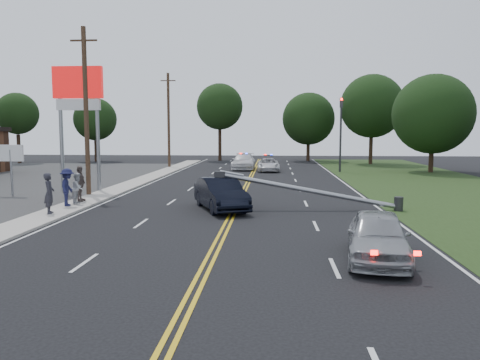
# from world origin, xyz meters

# --- Properties ---
(ground) EXTENTS (120.00, 120.00, 0.00)m
(ground) POSITION_xyz_m (0.00, 0.00, 0.00)
(ground) COLOR black
(ground) RESTS_ON ground
(sidewalk) EXTENTS (1.80, 70.00, 0.12)m
(sidewalk) POSITION_xyz_m (-8.40, 10.00, 0.06)
(sidewalk) COLOR #A7A197
(sidewalk) RESTS_ON ground
(centerline_yellow) EXTENTS (0.36, 80.00, 0.00)m
(centerline_yellow) POSITION_xyz_m (0.00, 10.00, 0.01)
(centerline_yellow) COLOR gold
(centerline_yellow) RESTS_ON ground
(pylon_sign) EXTENTS (3.20, 0.35, 8.00)m
(pylon_sign) POSITION_xyz_m (-10.50, 14.00, 6.00)
(pylon_sign) COLOR gray
(pylon_sign) RESTS_ON ground
(small_sign) EXTENTS (1.60, 0.14, 3.10)m
(small_sign) POSITION_xyz_m (-14.00, 12.00, 2.33)
(small_sign) COLOR gray
(small_sign) RESTS_ON ground
(traffic_signal) EXTENTS (0.28, 0.41, 7.05)m
(traffic_signal) POSITION_xyz_m (8.30, 30.00, 4.21)
(traffic_signal) COLOR #2D2D30
(traffic_signal) RESTS_ON ground
(fallen_streetlight) EXTENTS (9.36, 0.44, 1.91)m
(fallen_streetlight) POSITION_xyz_m (4.19, 8.00, 0.92)
(fallen_streetlight) COLOR #2D2D30
(fallen_streetlight) RESTS_ON ground
(utility_pole_mid) EXTENTS (1.60, 0.28, 10.00)m
(utility_pole_mid) POSITION_xyz_m (-9.20, 12.00, 5.08)
(utility_pole_mid) COLOR #382619
(utility_pole_mid) RESTS_ON ground
(utility_pole_far) EXTENTS (1.60, 0.28, 10.00)m
(utility_pole_far) POSITION_xyz_m (-9.20, 34.00, 5.08)
(utility_pole_far) COLOR #382619
(utility_pole_far) RESTS_ON ground
(tree_4) EXTENTS (5.05, 5.05, 8.57)m
(tree_4) POSITION_xyz_m (-29.29, 40.08, 6.03)
(tree_4) COLOR black
(tree_4) RESTS_ON ground
(tree_5) EXTENTS (5.44, 5.44, 8.15)m
(tree_5) POSITION_xyz_m (-20.98, 43.75, 5.42)
(tree_5) COLOR black
(tree_5) RESTS_ON ground
(tree_6) EXTENTS (6.07, 6.07, 10.16)m
(tree_6) POSITION_xyz_m (-5.19, 46.60, 7.11)
(tree_6) COLOR black
(tree_6) RESTS_ON ground
(tree_7) EXTENTS (6.79, 6.79, 8.90)m
(tree_7) POSITION_xyz_m (6.46, 46.53, 5.50)
(tree_7) COLOR black
(tree_7) RESTS_ON ground
(tree_8) EXTENTS (7.47, 7.47, 10.58)m
(tree_8) POSITION_xyz_m (13.50, 41.40, 6.84)
(tree_8) COLOR black
(tree_8) RESTS_ON ground
(tree_9) EXTENTS (7.52, 7.52, 9.28)m
(tree_9) POSITION_xyz_m (16.97, 30.51, 5.51)
(tree_9) COLOR black
(tree_9) RESTS_ON ground
(crashed_sedan) EXTENTS (3.40, 5.14, 1.60)m
(crashed_sedan) POSITION_xyz_m (-0.68, 7.72, 0.80)
(crashed_sedan) COLOR black
(crashed_sedan) RESTS_ON ground
(waiting_sedan) EXTENTS (2.46, 4.65, 1.51)m
(waiting_sedan) POSITION_xyz_m (5.11, -1.07, 0.75)
(waiting_sedan) COLOR #9C9EA3
(waiting_sedan) RESTS_ON ground
(emergency_a) EXTENTS (2.28, 4.62, 1.26)m
(emergency_a) POSITION_xyz_m (1.43, 30.40, 0.63)
(emergency_a) COLOR silver
(emergency_a) RESTS_ON ground
(emergency_b) EXTENTS (2.28, 5.56, 1.61)m
(emergency_b) POSITION_xyz_m (-1.13, 32.56, 0.80)
(emergency_b) COLOR silver
(emergency_b) RESTS_ON ground
(bystander_a) EXTENTS (0.66, 0.80, 1.89)m
(bystander_a) POSITION_xyz_m (-8.41, 5.45, 1.06)
(bystander_a) COLOR #282830
(bystander_a) RESTS_ON sidewalk
(bystander_b) EXTENTS (0.69, 0.85, 1.63)m
(bystander_b) POSITION_xyz_m (-8.35, 8.47, 0.94)
(bystander_b) COLOR #B2B3B7
(bystander_b) RESTS_ON sidewalk
(bystander_c) EXTENTS (0.94, 1.35, 1.92)m
(bystander_c) POSITION_xyz_m (-8.54, 7.67, 1.08)
(bystander_c) COLOR #191B40
(bystander_c) RESTS_ON sidewalk
(bystander_d) EXTENTS (0.52, 1.15, 1.93)m
(bystander_d) POSITION_xyz_m (-8.56, 9.23, 1.09)
(bystander_d) COLOR #5B4D49
(bystander_d) RESTS_ON sidewalk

